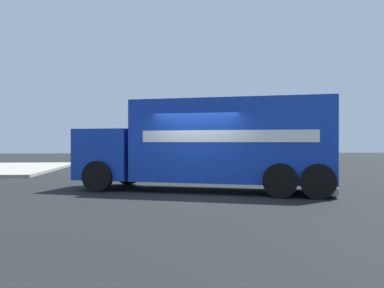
{
  "coord_description": "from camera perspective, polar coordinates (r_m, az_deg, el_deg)",
  "views": [
    {
      "loc": [
        -12.98,
        1.15,
        1.61
      ],
      "look_at": [
        1.38,
        -0.05,
        1.55
      ],
      "focal_mm": 40.01,
      "sensor_mm": 36.0,
      "label": 1
    }
  ],
  "objects": [
    {
      "name": "delivery_truck",
      "position": [
        14.1,
        2.82,
        -0.02
      ],
      "size": [
        5.27,
        8.73,
        2.96
      ],
      "color": "#1438AD",
      "rests_on": "ground"
    },
    {
      "name": "ground_plane",
      "position": [
        13.13,
        0.29,
        -6.79
      ],
      "size": [
        100.0,
        100.0,
        0.0
      ],
      "primitive_type": "plane",
      "color": "black"
    }
  ]
}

